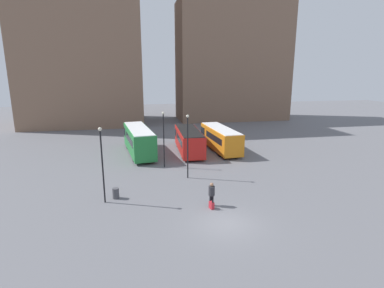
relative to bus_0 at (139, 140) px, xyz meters
name	(u,v)px	position (x,y,z in m)	size (l,w,h in m)	color
ground_plane	(226,224)	(5.20, -19.17, -1.78)	(160.00, 160.00, 0.00)	slate
building_block_left	(81,32)	(-9.45, 26.09, 15.61)	(21.66, 16.11, 34.77)	#7F604C
building_block_right	(232,62)	(20.46, 26.09, 10.23)	(22.89, 10.08, 24.01)	#7F604C
bus_0	(139,140)	(0.00, 0.00, 0.00)	(3.79, 10.47, 3.27)	#237A38
bus_1	(189,140)	(6.21, -0.38, -0.22)	(3.02, 9.52, 2.87)	red
bus_2	(220,138)	(10.38, -0.14, -0.19)	(2.98, 9.79, 2.93)	orange
traveler	(212,192)	(4.99, -16.25, -0.69)	(0.58, 0.58, 1.82)	black
suitcase	(212,205)	(4.87, -16.75, -1.51)	(0.35, 0.49, 0.76)	#B7232D
lamp_post_0	(188,142)	(4.34, -9.85, 1.78)	(0.28, 0.28, 6.08)	black
lamp_post_1	(102,159)	(-2.95, -14.09, 1.68)	(0.28, 0.28, 5.91)	black
lamp_post_2	(164,135)	(2.51, -5.96, 1.68)	(0.28, 0.28, 5.90)	black
trash_bin	(116,193)	(-2.16, -13.45, -1.35)	(0.52, 0.52, 0.85)	#47474C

